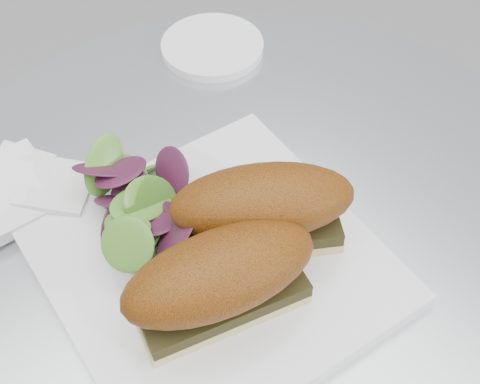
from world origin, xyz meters
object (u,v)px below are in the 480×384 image
object	(u,v)px
sandwich_left	(220,279)
saucer	(212,47)
sandwich_right	(262,208)
plate	(214,266)

from	to	relation	value
sandwich_left	saucer	bearing A→B (deg)	67.54
sandwich_right	saucer	xyz separation A→B (m)	(0.14, 0.26, -0.05)
plate	saucer	xyz separation A→B (m)	(0.19, 0.26, -0.00)
plate	sandwich_right	distance (m)	0.07
sandwich_left	saucer	xyz separation A→B (m)	(0.22, 0.30, -0.05)
plate	sandwich_left	size ratio (longest dim) A/B	1.55
saucer	sandwich_right	bearing A→B (deg)	-118.90
saucer	plate	bearing A→B (deg)	-127.17
sandwich_right	saucer	distance (m)	0.30
plate	sandwich_right	xyz separation A→B (m)	(0.05, -0.01, 0.05)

